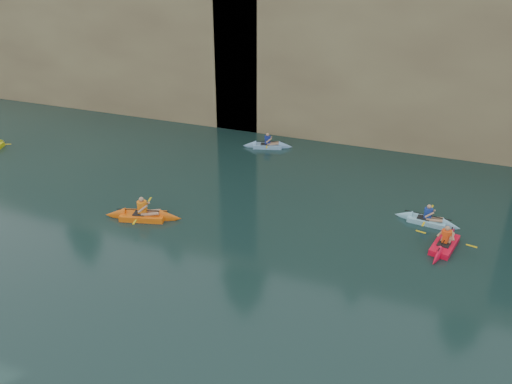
% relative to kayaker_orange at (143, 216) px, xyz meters
% --- Properties ---
extents(cliff, '(70.00, 16.00, 12.00)m').
position_rel_kayaker_orange_xyz_m(cliff, '(7.11, 21.80, 5.83)').
color(cliff, tan).
rests_on(cliff, ground).
extents(cliff_slab_west, '(26.00, 2.40, 10.56)m').
position_rel_kayaker_orange_xyz_m(cliff_slab_west, '(-12.89, 14.40, 5.11)').
color(cliff_slab_west, '#96875B').
rests_on(cliff_slab_west, ground).
extents(cliff_slab_center, '(24.00, 2.40, 11.40)m').
position_rel_kayaker_orange_xyz_m(cliff_slab_center, '(9.11, 14.40, 5.53)').
color(cliff_slab_center, '#96875B').
rests_on(cliff_slab_center, ground).
extents(sea_cave_west, '(4.50, 1.00, 4.00)m').
position_rel_kayaker_orange_xyz_m(sea_cave_west, '(-10.89, 13.75, 1.83)').
color(sea_cave_west, black).
rests_on(sea_cave_west, ground).
extents(sea_cave_center, '(3.50, 1.00, 3.20)m').
position_rel_kayaker_orange_xyz_m(sea_cave_center, '(3.11, 13.75, 1.43)').
color(sea_cave_center, black).
rests_on(sea_cave_center, ground).
extents(kayaker_orange, '(3.62, 2.54, 1.35)m').
position_rel_kayaker_orange_xyz_m(kayaker_orange, '(0.00, 0.00, 0.00)').
color(kayaker_orange, orange).
rests_on(kayaker_orange, ground).
extents(kayaker_ltblue_near, '(2.93, 2.25, 1.13)m').
position_rel_kayaker_orange_xyz_m(kayaker_ltblue_near, '(11.91, 4.52, -0.03)').
color(kayaker_ltblue_near, '#89CEE6').
rests_on(kayaker_ltblue_near, ground).
extents(kayaker_red_far, '(2.40, 3.44, 1.24)m').
position_rel_kayaker_orange_xyz_m(kayaker_red_far, '(12.78, 2.64, -0.01)').
color(kayaker_red_far, red).
rests_on(kayaker_red_far, ground).
extents(kayaker_ltblue_mid, '(3.17, 2.24, 1.18)m').
position_rel_kayaker_orange_xyz_m(kayaker_ltblue_mid, '(1.83, 10.80, -0.02)').
color(kayaker_ltblue_mid, '#81AED7').
rests_on(kayaker_ltblue_mid, ground).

